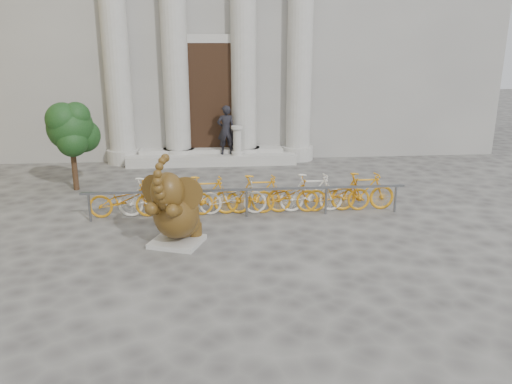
{
  "coord_description": "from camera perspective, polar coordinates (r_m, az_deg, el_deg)",
  "views": [
    {
      "loc": [
        -0.06,
        -8.35,
        4.07
      ],
      "look_at": [
        0.89,
        1.8,
        1.1
      ],
      "focal_mm": 35.0,
      "sensor_mm": 36.0,
      "label": 1
    }
  ],
  "objects": [
    {
      "name": "balustrade_post",
      "position": [
        17.77,
        -2.15,
        5.77
      ],
      "size": [
        0.42,
        0.42,
        1.04
      ],
      "color": "#A8A59E",
      "rests_on": "entrance_steps"
    },
    {
      "name": "entrance_steps",
      "position": [
        18.17,
        -5.05,
        3.83
      ],
      "size": [
        6.0,
        1.2,
        0.36
      ],
      "primitive_type": "cube",
      "color": "#A8A59E",
      "rests_on": "ground"
    },
    {
      "name": "elephant_statue",
      "position": [
        10.63,
        -9.24,
        -2.23
      ],
      "size": [
        1.37,
        1.61,
        2.03
      ],
      "rotation": [
        0.0,
        0.0,
        -0.36
      ],
      "color": "#A8A59E",
      "rests_on": "ground"
    },
    {
      "name": "tree",
      "position": [
        15.32,
        -20.36,
        6.74
      ],
      "size": [
        1.49,
        1.36,
        2.59
      ],
      "color": "#332114",
      "rests_on": "ground"
    },
    {
      "name": "ground",
      "position": [
        9.29,
        -4.5,
        -9.8
      ],
      "size": [
        80.0,
        80.0,
        0.0
      ],
      "primitive_type": "plane",
      "color": "#474442",
      "rests_on": "ground"
    },
    {
      "name": "classical_building",
      "position": [
        23.36,
        -5.55,
        20.89
      ],
      "size": [
        22.0,
        10.7,
        12.0
      ],
      "color": "gray",
      "rests_on": "ground"
    },
    {
      "name": "pedestrian",
      "position": [
        17.87,
        -3.44,
        7.09
      ],
      "size": [
        0.68,
        0.49,
        1.75
      ],
      "primitive_type": "imported",
      "rotation": [
        0.0,
        0.0,
        3.25
      ],
      "color": "black",
      "rests_on": "entrance_steps"
    },
    {
      "name": "bike_rack",
      "position": [
        12.55,
        -1.23,
        -0.28
      ],
      "size": [
        8.0,
        0.53,
        1.0
      ],
      "color": "slate",
      "rests_on": "ground"
    }
  ]
}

